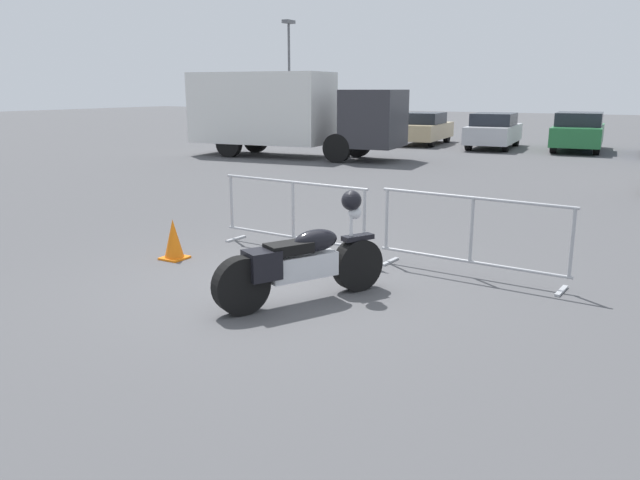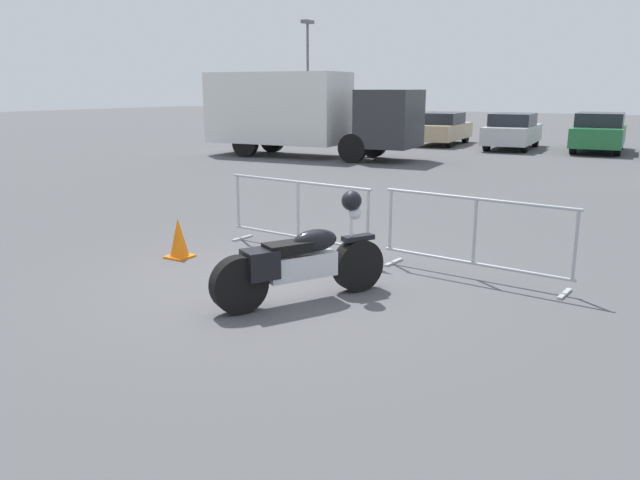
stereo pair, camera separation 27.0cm
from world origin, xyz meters
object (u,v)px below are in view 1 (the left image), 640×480
at_px(crowd_barrier_near, 293,214).
at_px(box_truck, 284,111).
at_px(parked_car_white, 356,126).
at_px(parked_car_silver, 494,131).
at_px(parked_car_green, 578,131).
at_px(street_lamp, 289,62).
at_px(crowd_barrier_far, 471,235).
at_px(parked_car_tan, 424,128).
at_px(traffic_cone, 174,240).
at_px(motorcycle, 302,262).

height_order(crowd_barrier_near, box_truck, box_truck).
height_order(box_truck, parked_car_white, box_truck).
bearing_deg(parked_car_silver, parked_car_green, -84.58).
bearing_deg(street_lamp, crowd_barrier_far, -51.52).
distance_m(parked_car_white, parked_car_silver, 6.36).
bearing_deg(box_truck, parked_car_silver, 45.03).
bearing_deg(crowd_barrier_far, parked_car_white, 121.02).
relative_size(parked_car_tan, parked_car_green, 0.92).
bearing_deg(street_lamp, box_truck, -58.23).
relative_size(box_truck, parked_car_green, 1.72).
bearing_deg(parked_car_green, street_lamp, 83.35).
height_order(crowd_barrier_near, parked_car_green, parked_car_green).
distance_m(parked_car_silver, traffic_cone, 19.63).
relative_size(crowd_barrier_near, parked_car_green, 0.57).
xyz_separation_m(crowd_barrier_near, parked_car_white, (-8.25, 18.29, 0.15)).
bearing_deg(street_lamp, parked_car_tan, -4.08).
relative_size(crowd_barrier_far, traffic_cone, 4.40).
relative_size(crowd_barrier_far, parked_car_tan, 0.61).
distance_m(crowd_barrier_near, parked_car_white, 20.07).
bearing_deg(box_truck, traffic_cone, -69.41).
relative_size(box_truck, parked_car_silver, 1.80).
height_order(box_truck, parked_car_silver, box_truck).
bearing_deg(parked_car_white, parked_car_green, -91.68).
xyz_separation_m(motorcycle, parked_car_silver, (-3.27, 20.25, 0.25)).
relative_size(motorcycle, crowd_barrier_near, 0.79).
height_order(crowd_barrier_near, street_lamp, street_lamp).
relative_size(box_truck, parked_car_tan, 1.87).
distance_m(motorcycle, traffic_cone, 2.68).
height_order(motorcycle, street_lamp, street_lamp).
distance_m(parked_car_green, street_lamp, 14.12).
height_order(parked_car_white, street_lamp, street_lamp).
xyz_separation_m(motorcycle, crowd_barrier_far, (1.38, 1.95, 0.08)).
bearing_deg(parked_car_tan, box_truck, 156.19).
relative_size(motorcycle, parked_car_white, 0.48).
height_order(parked_car_tan, street_lamp, street_lamp).
height_order(crowd_barrier_far, parked_car_tan, parked_car_tan).
bearing_deg(parked_car_tan, crowd_barrier_far, -162.62).
bearing_deg(crowd_barrier_near, parked_car_silver, 95.89).
distance_m(motorcycle, street_lamp, 25.53).
xyz_separation_m(parked_car_silver, street_lamp, (-10.63, 0.92, 2.98)).
bearing_deg(parked_car_white, motorcycle, -159.91).
distance_m(crowd_barrier_far, box_truck, 15.28).
height_order(crowd_barrier_near, traffic_cone, crowd_barrier_near).
bearing_deg(parked_car_tan, traffic_cone, -174.43).
bearing_deg(crowd_barrier_near, box_truck, 123.99).
distance_m(parked_car_tan, traffic_cone, 20.37).
distance_m(parked_car_tan, parked_car_silver, 3.20).
height_order(parked_car_silver, street_lamp, street_lamp).
bearing_deg(parked_car_white, crowd_barrier_near, -161.07).
relative_size(box_truck, traffic_cone, 13.39).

